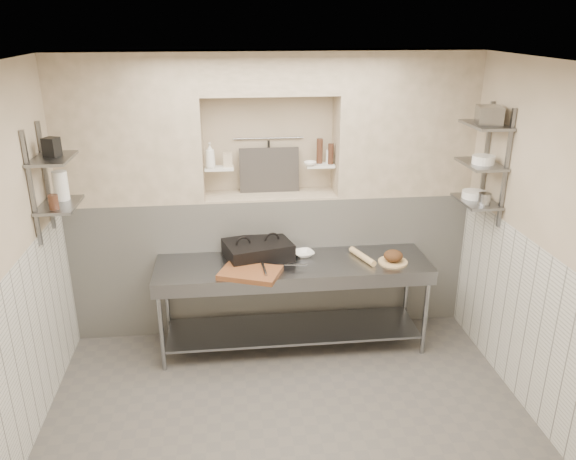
{
  "coord_description": "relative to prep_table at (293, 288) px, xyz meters",
  "views": [
    {
      "loc": [
        -0.43,
        -3.63,
        3.08
      ],
      "look_at": [
        0.08,
        0.9,
        1.35
      ],
      "focal_mm": 35.0,
      "sensor_mm": 36.0,
      "label": 1
    }
  ],
  "objects": [
    {
      "name": "jar_alcove",
      "position": [
        -0.58,
        0.58,
        1.14
      ],
      "size": [
        0.09,
        0.09,
        0.13
      ],
      "primitive_type": "cube",
      "color": "#C8B398",
      "rests_on": "alcove_shelf_left"
    },
    {
      "name": "wall_shelf_left_lower",
      "position": [
        -2.0,
        -0.13,
        0.96
      ],
      "size": [
        0.3,
        0.5,
        0.02
      ],
      "primitive_type": "cube",
      "color": "slate",
      "rests_on": "wall_left"
    },
    {
      "name": "backwall_pillar_right",
      "position": [
        1.16,
        0.57,
        1.46
      ],
      "size": [
        1.35,
        0.4,
        1.4
      ],
      "primitive_type": "cube",
      "color": "#C8B398",
      "rests_on": "backwall_lower"
    },
    {
      "name": "wall_back",
      "position": [
        -0.16,
        0.82,
        0.76
      ],
      "size": [
        4.0,
        0.1,
        2.8
      ],
      "primitive_type": "cube",
      "color": "#C8B398",
      "rests_on": "ground"
    },
    {
      "name": "mixing_bowl",
      "position": [
        0.12,
        0.16,
        0.28
      ],
      "size": [
        0.24,
        0.24,
        0.05
      ],
      "primitive_type": "imported",
      "rotation": [
        0.0,
        0.0,
        0.26
      ],
      "color": "white",
      "rests_on": "prep_table"
    },
    {
      "name": "condiment_b",
      "position": [
        0.33,
        0.61,
        1.19
      ],
      "size": [
        0.06,
        0.06,
        0.25
      ],
      "primitive_type": "cylinder",
      "color": "#402418",
      "rests_on": "alcove_shelf_right"
    },
    {
      "name": "bowl_right_mid",
      "position": [
        1.68,
        -0.17,
        1.26
      ],
      "size": [
        0.2,
        0.2,
        0.07
      ],
      "primitive_type": "cylinder",
      "color": "white",
      "rests_on": "wall_shelf_right_mid"
    },
    {
      "name": "wainscot_right",
      "position": [
        1.83,
        -1.18,
        0.06
      ],
      "size": [
        0.02,
        3.9,
        1.4
      ],
      "primitive_type": "cube",
      "color": "silver",
      "rests_on": "floor"
    },
    {
      "name": "wall_shelf_right_mid",
      "position": [
        1.68,
        -0.13,
        1.21
      ],
      "size": [
        0.3,
        0.5,
        0.02
      ],
      "primitive_type": "cube",
      "color": "slate",
      "rests_on": "wall_right"
    },
    {
      "name": "basket_right",
      "position": [
        1.68,
        -0.17,
        1.65
      ],
      "size": [
        0.25,
        0.29,
        0.16
      ],
      "primitive_type": "cube",
      "rotation": [
        0.0,
        0.0,
        -0.24
      ],
      "color": "gray",
      "rests_on": "wall_shelf_right_upper"
    },
    {
      "name": "box_left_upper",
      "position": [
        -2.0,
        -0.11,
        1.45
      ],
      "size": [
        0.14,
        0.14,
        0.16
      ],
      "primitive_type": "cube",
      "rotation": [
        0.0,
        0.0,
        -0.35
      ],
      "color": "black",
      "rests_on": "wall_shelf_left_upper"
    },
    {
      "name": "condiment_c",
      "position": [
        0.44,
        0.6,
        1.14
      ],
      "size": [
        0.08,
        0.08,
        0.13
      ],
      "primitive_type": "cylinder",
      "color": "white",
      "rests_on": "alcove_shelf_right"
    },
    {
      "name": "condiment_a",
      "position": [
        0.44,
        0.56,
        1.17
      ],
      "size": [
        0.06,
        0.06,
        0.21
      ],
      "primitive_type": "cylinder",
      "color": "#402418",
      "rests_on": "alcove_shelf_right"
    },
    {
      "name": "bottle_soap",
      "position": [
        -0.74,
        0.53,
        1.2
      ],
      "size": [
        0.1,
        0.1,
        0.25
      ],
      "primitive_type": "imported",
      "rotation": [
        0.0,
        0.0,
        -0.08
      ],
      "color": "white",
      "rests_on": "alcove_shelf_left"
    },
    {
      "name": "backwall_pillar_left",
      "position": [
        -1.49,
        0.57,
        1.46
      ],
      "size": [
        1.35,
        0.4,
        1.4
      ],
      "primitive_type": "cube",
      "color": "#C8B398",
      "rests_on": "backwall_lower"
    },
    {
      "name": "backwall_header",
      "position": [
        -0.16,
        0.57,
        1.96
      ],
      "size": [
        1.3,
        0.4,
        0.4
      ],
      "primitive_type": "cube",
      "color": "#C8B398",
      "rests_on": "backwall_lower"
    },
    {
      "name": "alcove_shelf_right",
      "position": [
        0.34,
        0.57,
        1.06
      ],
      "size": [
        0.28,
        0.16,
        0.02
      ],
      "primitive_type": "cube",
      "color": "white",
      "rests_on": "backwall_lower"
    },
    {
      "name": "jug_left",
      "position": [
        -2.0,
        -0.02,
        1.1
      ],
      "size": [
        0.13,
        0.13,
        0.25
      ],
      "primitive_type": "cylinder",
      "color": "white",
      "rests_on": "wall_shelf_left_lower"
    },
    {
      "name": "bread_board",
      "position": [
        0.94,
        -0.08,
        0.27
      ],
      "size": [
        0.28,
        0.28,
        0.02
      ],
      "primitive_type": "cylinder",
      "color": "tan",
      "rests_on": "prep_table"
    },
    {
      "name": "bowl_alcove",
      "position": [
        0.23,
        0.52,
        1.09
      ],
      "size": [
        0.16,
        0.16,
        0.04
      ],
      "primitive_type": "imported",
      "rotation": [
        0.0,
        0.0,
        -0.42
      ],
      "color": "white",
      "rests_on": "alcove_shelf_right"
    },
    {
      "name": "shelf_rail_right_a",
      "position": [
        1.81,
        0.07,
        1.21
      ],
      "size": [
        0.03,
        0.03,
        1.05
      ],
      "primitive_type": "cube",
      "color": "slate",
      "rests_on": "wall_right"
    },
    {
      "name": "jar_left",
      "position": [
        -2.0,
        -0.28,
        1.03
      ],
      "size": [
        0.08,
        0.08,
        0.12
      ],
      "primitive_type": "cylinder",
      "color": "#402418",
      "rests_on": "wall_shelf_left_lower"
    },
    {
      "name": "utensil_rail",
      "position": [
        -0.16,
        0.74,
        1.31
      ],
      "size": [
        0.7,
        0.02,
        0.02
      ],
      "primitive_type": "cylinder",
      "rotation": [
        0.0,
        1.57,
        0.0
      ],
      "color": "gray",
      "rests_on": "wall_back"
    },
    {
      "name": "panini_press",
      "position": [
        -0.32,
        0.17,
        0.34
      ],
      "size": [
        0.7,
        0.58,
        0.17
      ],
      "rotation": [
        0.0,
        0.0,
        0.26
      ],
      "color": "black",
      "rests_on": "prep_table"
    },
    {
      "name": "backwall_lower",
      "position": [
        -0.16,
        0.57,
        0.06
      ],
      "size": [
        4.0,
        0.4,
        1.4
      ],
      "primitive_type": "cube",
      "color": "silver",
      "rests_on": "floor"
    },
    {
      "name": "shelf_rail_left_a",
      "position": [
        -2.14,
        0.07,
        1.16
      ],
      "size": [
        0.03,
        0.03,
        0.95
      ],
      "primitive_type": "cube",
      "color": "slate",
      "rests_on": "wall_left"
    },
    {
      "name": "hanging_steel",
      "position": [
        -0.16,
        0.72,
        1.14
      ],
      "size": [
        0.02,
        0.02,
        0.3
      ],
      "primitive_type": "cylinder",
      "color": "black",
      "rests_on": "utensil_rail"
    },
    {
      "name": "ceiling",
      "position": [
        -0.16,
        -1.18,
        2.21
      ],
      "size": [
        4.0,
        3.9,
        0.1
      ],
      "primitive_type": "cube",
      "color": "silver",
      "rests_on": "ground"
    },
    {
      "name": "canister_right",
      "position": [
        1.68,
        -0.28,
        0.93
      ],
      "size": [
        0.11,
        0.11,
        0.11
      ],
      "primitive_type": "cylinder",
      "color": "gray",
      "rests_on": "wall_shelf_right_lower"
    },
    {
      "name": "alcove_sill",
      "position": [
        -0.16,
        0.57,
        0.77
      ],
      "size": [
        1.3,
        0.4,
        0.02
      ],
      "primitive_type": "cube",
      "color": "#C8B398",
      "rests_on": "backwall_lower"
    },
    {
      "name": "bread_loaf",
      "position": [
        0.94,
        -0.08,
        0.33
      ],
      "size": [
        0.18,
        0.18,
        0.11
      ],
      "primitive_type": "ellipsoid",
      "color": "#4C2D19",
      "rests_on": "bread_board"
    },
    {
      "name": "wall_shelf_left_upper",
      "position": [
        -2.0,
        -0.13,
        1.36
      ],
      "size": [
        0.3,
        0.5,
        0.03
      ],
      "primitive_type": "cube",
      "color": "slate",
      "rests_on": "wall_left"
    },
    {
      "name": "wainscot_left",
      "position": [
        -2.15,
        -1.18,
        0.06
      ],
      "size": [
        0.02,
        3.9,
        1.4
      ],
      "primitive_type": "cube",
      "color": "silver",
      "rests_on": "floor"
    },
    {
      "name": "knife_blade",
      "position": [
        -0.03,
        -0.13,
        0.31
      ],
      "size": [
        0.27,
        0.07,
        0.01
      ],
      "primitive_type": "cube",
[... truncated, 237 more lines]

